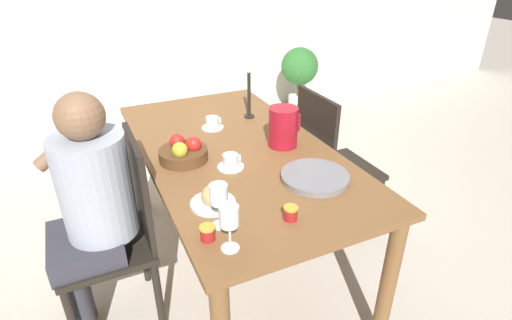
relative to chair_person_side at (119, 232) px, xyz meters
The scene contains 17 objects.
ground_plane 0.81m from the chair_person_side, ahead, with size 20.00×20.00×0.00m, color beige.
dining_table 0.66m from the chair_person_side, ahead, with size 0.89×1.70×0.76m.
chair_person_side is the anchor object (origin of this frame).
chair_opposite 1.27m from the chair_person_side, ahead, with size 0.42×0.42×0.95m.
person_seated 0.22m from the chair_person_side, 166.47° to the right, with size 0.39×0.41×1.19m.
red_pitcher 0.93m from the chair_person_side, ahead, with size 0.17×0.15×0.21m.
wine_glass_water 0.69m from the chair_person_side, 54.82° to the right, with size 0.07×0.07×0.17m.
wine_glass_juice 0.78m from the chair_person_side, 62.30° to the right, with size 0.07×0.07×0.17m.
teacup_near_person 0.61m from the chair_person_side, ahead, with size 0.12×0.12×0.07m.
teacup_across 0.78m from the chair_person_side, 32.97° to the left, with size 0.12×0.12×0.07m.
serving_tray 0.93m from the chair_person_side, 22.38° to the right, with size 0.30×0.30×0.03m.
bread_plate 0.56m from the chair_person_side, 42.97° to the right, with size 0.18×0.18×0.09m.
jam_jar_amber 0.65m from the chair_person_side, 63.16° to the right, with size 0.06×0.06×0.05m.
jam_jar_red 0.85m from the chair_person_side, 42.94° to the right, with size 0.06×0.06×0.05m.
fruit_bowl 0.47m from the chair_person_side, 14.25° to the left, with size 0.23×0.23×0.12m.
candlestick_tall 1.05m from the chair_person_side, 27.89° to the left, with size 0.06×0.06×0.33m.
potted_plant 2.99m from the chair_person_side, 43.29° to the left, with size 0.40×0.40×0.74m.
Camera 1 is at (-0.68, -1.71, 1.66)m, focal length 28.00 mm.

